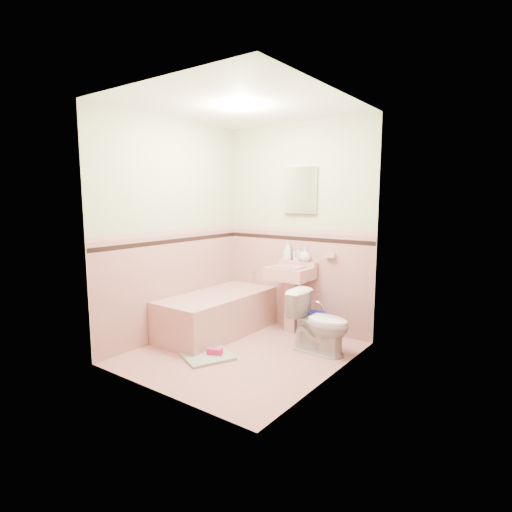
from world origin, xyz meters
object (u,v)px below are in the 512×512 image
Objects in this scene: soap_bottle_mid at (298,254)px; soap_bottle_left at (288,250)px; bathtub at (218,315)px; sink at (289,300)px; toilet at (320,322)px; shoe at (215,351)px; bucket at (314,325)px; medicine_cabinet at (300,190)px; soap_bottle_right at (305,254)px.

soap_bottle_left is at bearing 180.00° from soap_bottle_mid.
bathtub is 1.87× the size of sink.
soap_bottle_mid is 1.01m from toilet.
bathtub is at bearing 96.43° from toilet.
soap_bottle_mid is at bearing 57.09° from shoe.
bathtub is 8.96× the size of soap_bottle_mid.
bucket is at bearing -24.50° from soap_bottle_mid.
bucket is at bearing -17.74° from soap_bottle_left.
sink is at bearing 57.47° from toilet.
sink reaches higher than shoe.
medicine_cabinet is at bearing 151.09° from bucket.
toilet is (1.27, 0.17, 0.10)m from bathtub.
soap_bottle_left is at bearing 180.00° from soap_bottle_right.
soap_bottle_mid is at bearing 90.60° from sink.
sink is at bearing -52.40° from soap_bottle_left.
soap_bottle_mid is (0.68, 0.71, 0.71)m from bathtub.
toilet is 1.13m from shoe.
bucket reaches higher than shoe.
medicine_cabinet is at bearing 57.21° from shoe.
toilet is (0.59, -0.57, -1.37)m from medicine_cabinet.
toilet is at bearing -55.38° from bucket.
soap_bottle_left reaches higher than bucket.
sink is 5.15× the size of shoe.
soap_bottle_right reaches higher than shoe.
soap_bottle_left is at bearing 63.09° from shoe.
bathtub is at bearing -127.32° from soap_bottle_left.
medicine_cabinet reaches higher than soap_bottle_mid.
medicine_cabinet is at bearing 12.21° from soap_bottle_left.
medicine_cabinet is 1.91× the size of bucket.
sink is 0.58m from soap_bottle_right.
medicine_cabinet is 2.12m from shoe.
toilet is at bearing 19.52° from shoe.
shoe is at bearing -92.90° from soap_bottle_left.
sink is at bearing -90.00° from medicine_cabinet.
bucket is at bearing 41.38° from shoe.
bathtub is at bearing -150.61° from bucket.
sink is 2.80× the size of bucket.
soap_bottle_right is (0.24, 0.00, -0.03)m from soap_bottle_left.
shoe is (-0.20, -1.32, -1.64)m from medicine_cabinet.
soap_bottle_mid is (-0.00, -0.03, -0.76)m from medicine_cabinet.
soap_bottle_left reaches higher than soap_bottle_right.
bathtub is 8.83× the size of soap_bottle_right.
soap_bottle_left is 0.24m from soap_bottle_right.
soap_bottle_right is at bearing 0.00° from soap_bottle_mid.
bathtub is 1.78m from medicine_cabinet.
medicine_cabinet reaches higher than bucket.
soap_bottle_mid is at bearing 0.00° from soap_bottle_left.
bucket is (0.22, -0.15, -0.80)m from soap_bottle_right.
soap_bottle_right reaches higher than toilet.
toilet is at bearing -43.89° from medicine_cabinet.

